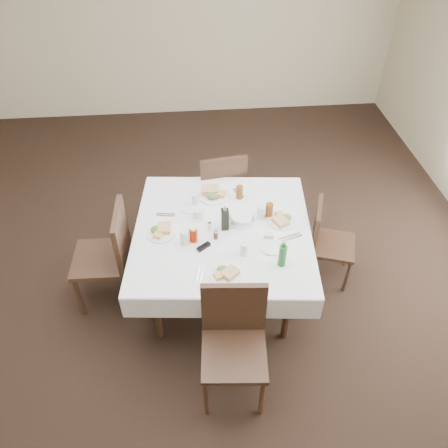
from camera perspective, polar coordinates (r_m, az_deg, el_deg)
name	(u,v)px	position (r m, az deg, el deg)	size (l,w,h in m)	color
ground_plane	(199,283)	(4.27, -3.33, -7.66)	(7.00, 7.00, 0.00)	black
room_shell	(189,125)	(3.17, -4.56, 12.75)	(6.04, 7.04, 2.80)	beige
dining_table	(222,235)	(3.73, -0.20, -1.46)	(1.62, 1.62, 0.76)	black
chair_north	(222,187)	(4.47, -0.32, 4.90)	(0.52, 0.52, 0.97)	black
chair_south	(234,336)	(3.24, 1.30, -14.37)	(0.50, 0.50, 0.98)	black
chair_east	(325,238)	(4.12, 13.07, -1.80)	(0.50, 0.50, 0.83)	black
chair_west	(110,251)	(3.88, -14.61, -3.48)	(0.49, 0.49, 1.00)	black
meal_north	(213,194)	(4.01, -1.41, 4.00)	(0.30, 0.30, 0.07)	white
meal_south	(226,274)	(3.30, 0.21, -6.49)	(0.24, 0.24, 0.05)	white
meal_east	(282,220)	(3.77, 7.55, 0.57)	(0.25, 0.25, 0.05)	white
meal_west	(161,231)	(3.67, -8.24, -0.90)	(0.25, 0.25, 0.05)	white
side_plate_a	(189,208)	(3.89, -4.60, 2.11)	(0.17, 0.17, 0.01)	white
side_plate_b	(272,248)	(3.53, 6.26, -3.08)	(0.18, 0.18, 0.01)	white
water_n	(195,200)	(3.90, -3.75, 3.21)	(0.06, 0.06, 0.11)	silver
water_s	(244,249)	(3.43, 2.65, -3.28)	(0.06, 0.06, 0.11)	silver
water_e	(261,212)	(3.76, 4.84, 1.55)	(0.07, 0.07, 0.13)	silver
water_w	(185,237)	(3.52, -5.18, -1.73)	(0.07, 0.07, 0.13)	silver
iced_tea_a	(239,192)	(3.96, 2.04, 4.18)	(0.06, 0.06, 0.13)	brown
iced_tea_b	(269,210)	(3.78, 5.92, 1.80)	(0.06, 0.06, 0.13)	brown
bread_basket	(241,219)	(3.73, 2.29, 0.69)	(0.21, 0.21, 0.07)	silver
oil_cruet_dark	(225,218)	(3.61, 0.10, 0.73)	(0.06, 0.06, 0.26)	black
oil_cruet_green	(226,219)	(3.64, 0.27, 0.65)	(0.05, 0.05, 0.21)	#1B5D25
ketchup_bottle	(193,234)	(3.54, -4.02, -1.37)	(0.07, 0.07, 0.14)	#AE1E00
salt_shaker	(210,227)	(3.64, -1.90, -0.34)	(0.04, 0.04, 0.08)	white
pepper_shaker	(216,234)	(3.57, -1.09, -1.38)	(0.04, 0.04, 0.08)	#473224
coffee_mug	(198,214)	(3.76, -3.38, 1.27)	(0.12, 0.12, 0.09)	white
sunglasses	(204,247)	(3.51, -2.68, -2.98)	(0.12, 0.10, 0.03)	black
green_bottle	(282,255)	(3.35, 7.65, -4.06)	(0.06, 0.06, 0.23)	#1B5D25
sugar_caddy	(269,235)	(3.61, 5.87, -1.50)	(0.09, 0.06, 0.04)	white
cutlery_n	(239,193)	(4.04, 1.91, 4.03)	(0.10, 0.16, 0.01)	silver
cutlery_s	(200,274)	(3.33, -3.10, -6.49)	(0.08, 0.18, 0.01)	silver
cutlery_e	(290,237)	(3.64, 8.67, -1.75)	(0.21, 0.11, 0.01)	silver
cutlery_w	(166,215)	(3.84, -7.64, 1.19)	(0.17, 0.07, 0.01)	silver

